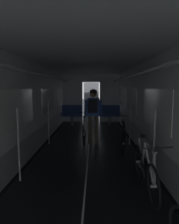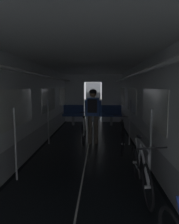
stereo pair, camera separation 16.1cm
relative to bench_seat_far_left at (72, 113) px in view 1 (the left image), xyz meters
The scene contains 7 objects.
train_car_shell 4.70m from the bench_seat_far_left, 78.60° to the right, with size 3.14×12.34×2.57m.
bench_seat_far_left is the anchor object (origin of this frame).
bench_seat_far_right 1.80m from the bench_seat_far_left, ahead, with size 0.98×0.51×0.95m.
bicycle_silver 6.61m from the bench_seat_far_left, 72.91° to the right, with size 0.44×1.69×0.95m.
bicycle_black 4.43m from the bench_seat_far_left, 64.77° to the right, with size 0.44×1.69×0.95m.
person_cyclist_aisle 3.49m from the bench_seat_far_left, 72.65° to the right, with size 0.54×0.41×1.73m.
bicycle_white_in_aisle 3.13m from the bench_seat_far_left, 76.45° to the right, with size 0.44×1.69×0.94m.
Camera 1 is at (0.15, -1.70, 1.79)m, focal length 33.39 mm.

